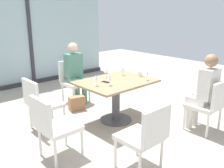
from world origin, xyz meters
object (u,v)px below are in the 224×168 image
object	(u,v)px
chair_near_window	(73,79)
chair_front_left	(145,134)
wine_glass_2	(109,78)
wine_glass_3	(106,70)
chair_far_left	(41,102)
wine_glass_0	(96,78)
wine_glass_4	(123,68)
handbag_0	(77,103)
person_front_right	(204,89)
wine_glass_1	(147,73)
person_near_window	(75,70)
chair_front_right	(210,103)
chair_side_end	(53,124)
cell_phone_on_table	(106,82)
coffee_cup	(140,74)
dining_table_main	(116,91)

from	to	relation	value
chair_near_window	chair_front_left	world-z (taller)	same
wine_glass_2	wine_glass_3	distance (m)	0.50
chair_far_left	wine_glass_3	world-z (taller)	wine_glass_3
wine_glass_2	wine_glass_0	bearing A→B (deg)	140.45
wine_glass_2	wine_glass_4	size ratio (longest dim) A/B	1.00
chair_front_left	handbag_0	distance (m)	2.27
chair_far_left	wine_glass_2	size ratio (longest dim) A/B	4.70
chair_far_left	person_front_right	size ratio (longest dim) A/B	0.69
wine_glass_2	handbag_0	distance (m)	1.23
handbag_0	wine_glass_0	bearing A→B (deg)	-88.57
wine_glass_1	wine_glass_4	world-z (taller)	same
wine_glass_4	chair_far_left	bearing A→B (deg)	167.35
person_near_window	wine_glass_2	distance (m)	1.38
chair_front_right	wine_glass_3	size ratio (longest dim) A/B	4.70
chair_side_end	cell_phone_on_table	bearing A→B (deg)	17.85
wine_glass_0	coffee_cup	size ratio (longest dim) A/B	2.06
coffee_cup	cell_phone_on_table	bearing A→B (deg)	170.09
handbag_0	chair_front_left	bearing A→B (deg)	-89.26
person_front_right	chair_side_end	bearing A→B (deg)	158.65
chair_front_left	wine_glass_2	size ratio (longest dim) A/B	4.70
chair_front_right	chair_far_left	distance (m)	2.66
chair_far_left	coffee_cup	world-z (taller)	chair_far_left
wine_glass_2	chair_front_right	bearing A→B (deg)	-48.56
person_front_right	wine_glass_1	world-z (taller)	person_front_right
dining_table_main	wine_glass_3	world-z (taller)	wine_glass_3
chair_front_right	wine_glass_1	bearing A→B (deg)	110.12
chair_front_left	cell_phone_on_table	bearing A→B (deg)	66.93
wine_glass_0	chair_far_left	bearing A→B (deg)	143.75
wine_glass_3	coffee_cup	size ratio (longest dim) A/B	2.06
person_front_right	handbag_0	world-z (taller)	person_front_right
wine_glass_3	cell_phone_on_table	bearing A→B (deg)	-132.76
chair_front_right	coffee_cup	distance (m)	1.30
wine_glass_2	handbag_0	bearing A→B (deg)	88.16
wine_glass_0	wine_glass_4	bearing A→B (deg)	13.47
chair_front_right	cell_phone_on_table	xyz separation A→B (m)	(-0.96, 1.37, 0.24)
wine_glass_4	coffee_cup	world-z (taller)	wine_glass_4
chair_front_right	wine_glass_0	world-z (taller)	wine_glass_0
chair_front_left	wine_glass_1	size ratio (longest dim) A/B	4.70
chair_side_end	chair_front_left	bearing A→B (deg)	-55.78
chair_front_left	person_front_right	size ratio (longest dim) A/B	0.69
chair_front_left	chair_side_end	bearing A→B (deg)	124.22
chair_side_end	handbag_0	distance (m)	1.73
chair_front_right	cell_phone_on_table	bearing A→B (deg)	124.97
person_near_window	wine_glass_4	distance (m)	1.09
chair_near_window	handbag_0	xyz separation A→B (m)	(-0.24, -0.46, -0.36)
chair_front_right	chair_front_left	world-z (taller)	same
chair_front_left	person_front_right	distance (m)	1.56
wine_glass_3	cell_phone_on_table	distance (m)	0.33
coffee_cup	cell_phone_on_table	xyz separation A→B (m)	(-0.72, 0.13, -0.04)
chair_front_right	chair_near_window	bearing A→B (deg)	106.30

